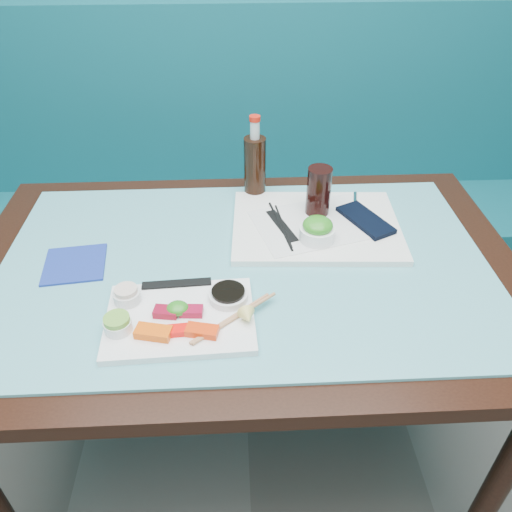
{
  "coord_description": "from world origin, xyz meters",
  "views": [
    {
      "loc": [
        -0.02,
        0.47,
        1.53
      ],
      "look_at": [
        0.03,
        1.42,
        0.8
      ],
      "focal_mm": 35.0,
      "sensor_mm": 36.0,
      "label": 1
    }
  ],
  "objects_px": {
    "booth_bench": "(240,212)",
    "sashimi_plate": "(180,319)",
    "dining_table": "(245,290)",
    "seaweed_bowl": "(317,234)",
    "cola_bottle_body": "(255,168)",
    "cola_glass": "(319,191)",
    "blue_napkin": "(75,264)",
    "serving_tray": "(316,226)"
  },
  "relations": [
    {
      "from": "booth_bench",
      "to": "sashimi_plate",
      "type": "bearing_deg",
      "value": -97.99
    },
    {
      "from": "dining_table",
      "to": "seaweed_bowl",
      "type": "relative_size",
      "value": 15.04
    },
    {
      "from": "seaweed_bowl",
      "to": "cola_bottle_body",
      "type": "height_order",
      "value": "cola_bottle_body"
    },
    {
      "from": "cola_glass",
      "to": "blue_napkin",
      "type": "height_order",
      "value": "cola_glass"
    },
    {
      "from": "cola_bottle_body",
      "to": "blue_napkin",
      "type": "relative_size",
      "value": 1.25
    },
    {
      "from": "seaweed_bowl",
      "to": "cola_bottle_body",
      "type": "relative_size",
      "value": 0.51
    },
    {
      "from": "seaweed_bowl",
      "to": "blue_napkin",
      "type": "distance_m",
      "value": 0.62
    },
    {
      "from": "seaweed_bowl",
      "to": "cola_bottle_body",
      "type": "distance_m",
      "value": 0.31
    },
    {
      "from": "sashimi_plate",
      "to": "blue_napkin",
      "type": "distance_m",
      "value": 0.35
    },
    {
      "from": "booth_bench",
      "to": "cola_glass",
      "type": "height_order",
      "value": "booth_bench"
    },
    {
      "from": "blue_napkin",
      "to": "dining_table",
      "type": "bearing_deg",
      "value": -1.3
    },
    {
      "from": "serving_tray",
      "to": "seaweed_bowl",
      "type": "height_order",
      "value": "seaweed_bowl"
    },
    {
      "from": "serving_tray",
      "to": "booth_bench",
      "type": "bearing_deg",
      "value": 109.04
    },
    {
      "from": "sashimi_plate",
      "to": "cola_glass",
      "type": "bearing_deg",
      "value": 45.8
    },
    {
      "from": "cola_glass",
      "to": "cola_bottle_body",
      "type": "height_order",
      "value": "cola_bottle_body"
    },
    {
      "from": "seaweed_bowl",
      "to": "blue_napkin",
      "type": "xyz_separation_m",
      "value": [
        -0.61,
        -0.06,
        -0.03
      ]
    },
    {
      "from": "serving_tray",
      "to": "cola_bottle_body",
      "type": "distance_m",
      "value": 0.26
    },
    {
      "from": "booth_bench",
      "to": "cola_bottle_body",
      "type": "height_order",
      "value": "booth_bench"
    },
    {
      "from": "cola_glass",
      "to": "dining_table",
      "type": "bearing_deg",
      "value": -137.04
    },
    {
      "from": "booth_bench",
      "to": "seaweed_bowl",
      "type": "height_order",
      "value": "booth_bench"
    },
    {
      "from": "dining_table",
      "to": "serving_tray",
      "type": "distance_m",
      "value": 0.26
    },
    {
      "from": "sashimi_plate",
      "to": "serving_tray",
      "type": "distance_m",
      "value": 0.49
    },
    {
      "from": "serving_tray",
      "to": "blue_napkin",
      "type": "relative_size",
      "value": 3.06
    },
    {
      "from": "booth_bench",
      "to": "cola_glass",
      "type": "bearing_deg",
      "value": -71.95
    },
    {
      "from": "dining_table",
      "to": "cola_glass",
      "type": "distance_m",
      "value": 0.34
    },
    {
      "from": "dining_table",
      "to": "seaweed_bowl",
      "type": "bearing_deg",
      "value": 19.02
    },
    {
      "from": "dining_table",
      "to": "serving_tray",
      "type": "bearing_deg",
      "value": 35.09
    },
    {
      "from": "blue_napkin",
      "to": "serving_tray",
      "type": "bearing_deg",
      "value": 11.85
    },
    {
      "from": "cola_glass",
      "to": "cola_bottle_body",
      "type": "bearing_deg",
      "value": 141.34
    },
    {
      "from": "dining_table",
      "to": "cola_glass",
      "type": "xyz_separation_m",
      "value": [
        0.21,
        0.2,
        0.18
      ]
    },
    {
      "from": "dining_table",
      "to": "seaweed_bowl",
      "type": "distance_m",
      "value": 0.24
    },
    {
      "from": "dining_table",
      "to": "blue_napkin",
      "type": "bearing_deg",
      "value": 178.7
    },
    {
      "from": "cola_bottle_body",
      "to": "blue_napkin",
      "type": "xyz_separation_m",
      "value": [
        -0.47,
        -0.32,
        -0.09
      ]
    },
    {
      "from": "blue_napkin",
      "to": "sashimi_plate",
      "type": "bearing_deg",
      "value": -37.24
    },
    {
      "from": "serving_tray",
      "to": "cola_bottle_body",
      "type": "relative_size",
      "value": 2.46
    },
    {
      "from": "cola_glass",
      "to": "booth_bench",
      "type": "bearing_deg",
      "value": 108.05
    },
    {
      "from": "dining_table",
      "to": "sashimi_plate",
      "type": "relative_size",
      "value": 4.39
    },
    {
      "from": "seaweed_bowl",
      "to": "booth_bench",
      "type": "bearing_deg",
      "value": 103.78
    },
    {
      "from": "cola_glass",
      "to": "blue_napkin",
      "type": "distance_m",
      "value": 0.67
    },
    {
      "from": "cola_bottle_body",
      "to": "sashimi_plate",
      "type": "bearing_deg",
      "value": -109.46
    },
    {
      "from": "booth_bench",
      "to": "sashimi_plate",
      "type": "xyz_separation_m",
      "value": [
        -0.15,
        -1.04,
        0.39
      ]
    },
    {
      "from": "cola_glass",
      "to": "seaweed_bowl",
      "type": "bearing_deg",
      "value": -98.75
    }
  ]
}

